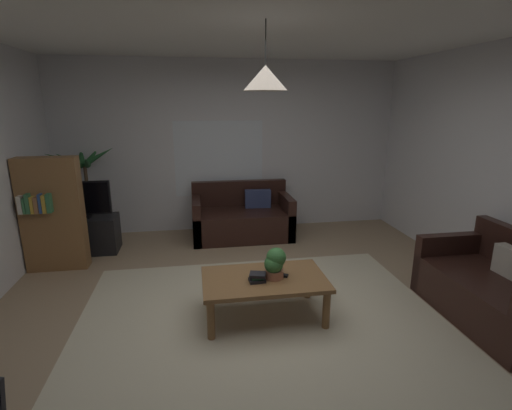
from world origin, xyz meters
The scene contains 19 objects.
floor centered at (0.00, 0.00, -0.01)m, with size 5.34×5.60×0.02m, color #9E8466.
rug centered at (0.00, -0.20, 0.00)m, with size 3.47×3.08×0.01m, color beige.
wall_back centered at (0.00, 2.83, 1.33)m, with size 5.46×0.06×2.66m, color silver.
ceiling centered at (0.00, 0.00, 2.67)m, with size 5.34×5.60×0.02m, color white.
window_pane centered at (-0.18, 2.80, 1.15)m, with size 1.39×0.01×1.18m, color white.
couch_under_window centered at (0.12, 2.33, 0.28)m, with size 1.49×0.81×0.82m.
couch_right_side centered at (2.20, -0.39, 0.28)m, with size 0.81×1.40×0.82m.
coffee_table centered at (0.03, 0.02, 0.35)m, with size 1.17×0.70×0.41m.
book_on_table_0 centered at (-0.05, -0.05, 0.42)m, with size 0.15×0.11×0.03m, color black.
book_on_table_1 centered at (-0.04, -0.04, 0.45)m, with size 0.11×0.09×0.03m, color #387247.
book_on_table_2 centered at (-0.04, -0.05, 0.48)m, with size 0.15×0.12×0.03m, color black.
remote_on_table_0 centered at (0.14, 0.09, 0.42)m, with size 0.05×0.16×0.02m, color black.
remote_on_table_1 centered at (0.19, 0.03, 0.42)m, with size 0.05×0.16×0.02m, color black.
potted_plant_on_table centered at (0.13, 0.00, 0.56)m, with size 0.21×0.20×0.30m.
tv_stand centered at (-2.12, 2.05, 0.25)m, with size 0.90×0.44×0.50m, color black.
tv centered at (-2.12, 2.03, 0.76)m, with size 0.81×0.16×0.50m.
potted_palm_corner centered at (-2.17, 2.60, 0.68)m, with size 0.97×0.92×1.47m.
bookshelf_corner centered at (-2.31, 1.53, 0.71)m, with size 0.70×0.31×1.40m.
pendant_lamp centered at (0.03, 0.02, 2.21)m, with size 0.37×0.37×0.55m.
Camera 1 is at (-0.58, -3.22, 2.01)m, focal length 26.66 mm.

